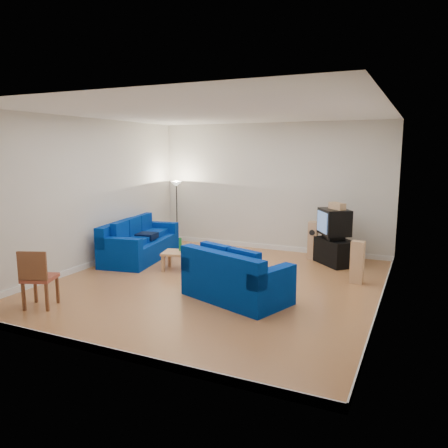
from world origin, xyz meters
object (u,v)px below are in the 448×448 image
at_px(sofa_three_seat, 138,244).
at_px(tv_stand, 335,252).
at_px(coffee_table, 188,255).
at_px(sofa_loveseat, 234,281).
at_px(television, 334,222).

relative_size(sofa_three_seat, tv_stand, 2.64).
xyz_separation_m(sofa_three_seat, coffee_table, (1.57, -0.40, 0.00)).
xyz_separation_m(sofa_three_seat, sofa_loveseat, (3.21, -1.71, -0.00)).
bearing_deg(tv_stand, sofa_loveseat, -64.32).
xyz_separation_m(coffee_table, television, (2.69, 1.80, 0.62)).
relative_size(sofa_three_seat, coffee_table, 2.11).
distance_m(sofa_loveseat, coffee_table, 2.09).
distance_m(coffee_table, tv_stand, 3.27).
xyz_separation_m(sofa_loveseat, coffee_table, (-1.63, 1.31, 0.00)).
distance_m(sofa_loveseat, tv_stand, 3.29).
distance_m(sofa_three_seat, coffee_table, 1.63).
bearing_deg(coffee_table, sofa_loveseat, -38.71).
height_order(coffee_table, television, television).
bearing_deg(coffee_table, tv_stand, 33.23).
relative_size(coffee_table, tv_stand, 1.25).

